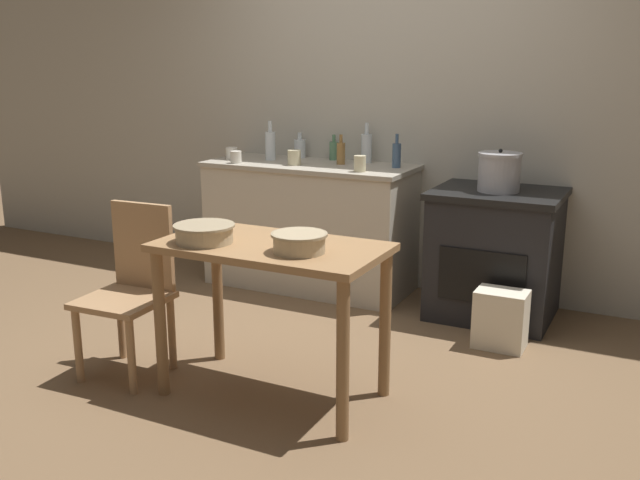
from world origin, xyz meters
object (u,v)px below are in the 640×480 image
(cup_end_right, at_px, (236,157))
(mixing_bowl_small, at_px, (299,242))
(bottle_far_left, at_px, (341,153))
(cup_right, at_px, (294,158))
(bottle_mid_left, at_px, (300,148))
(bottle_center, at_px, (397,155))
(mixing_bowl_large, at_px, (204,232))
(bottle_left, at_px, (366,147))
(cup_mid_right, at_px, (360,164))
(stove, at_px, (495,254))
(chair, at_px, (132,286))
(bottle_center_right, at_px, (270,145))
(stock_pot, at_px, (499,172))
(bottle_center_left, at_px, (334,150))
(flour_sack, at_px, (501,319))
(work_table, at_px, (272,271))
(cup_far_right, at_px, (232,153))

(cup_end_right, bearing_deg, mixing_bowl_small, -48.60)
(bottle_far_left, bearing_deg, cup_right, -147.44)
(bottle_mid_left, xyz_separation_m, bottle_center, (0.80, -0.14, 0.02))
(mixing_bowl_large, height_order, bottle_left, bottle_left)
(mixing_bowl_small, xyz_separation_m, cup_end_right, (-1.29, 1.46, 0.12))
(cup_mid_right, bearing_deg, cup_end_right, -178.05)
(cup_right, bearing_deg, bottle_far_left, 32.56)
(stove, relative_size, chair, 0.92)
(stove, height_order, bottle_mid_left, bottle_mid_left)
(chair, height_order, bottle_center_right, bottle_center_right)
(mixing_bowl_large, xyz_separation_m, bottle_center, (0.26, 1.81, 0.16))
(bottle_far_left, relative_size, bottle_center, 0.91)
(stock_pot, relative_size, cup_end_right, 3.15)
(bottle_center_left, bearing_deg, flour_sack, -28.22)
(cup_mid_right, xyz_separation_m, cup_right, (-0.52, 0.07, -0.00))
(bottle_far_left, bearing_deg, stock_pot, -5.81)
(mixing_bowl_small, xyz_separation_m, bottle_center, (-0.22, 1.76, 0.16))
(bottle_left, height_order, bottle_center_right, bottle_center_right)
(stock_pot, distance_m, bottle_center_right, 1.66)
(work_table, distance_m, stock_pot, 1.72)
(bottle_mid_left, bearing_deg, stock_pot, -10.47)
(stock_pot, relative_size, cup_far_right, 3.10)
(work_table, relative_size, bottle_center, 4.73)
(bottle_center_left, bearing_deg, cup_end_right, -139.84)
(bottle_far_left, bearing_deg, bottle_center_right, -177.01)
(bottle_left, distance_m, bottle_center_left, 0.27)
(work_table, bearing_deg, stove, 66.85)
(bottle_left, relative_size, cup_mid_right, 2.67)
(stove, height_order, bottle_center_right, bottle_center_right)
(cup_right, distance_m, cup_end_right, 0.42)
(bottle_far_left, relative_size, cup_right, 2.01)
(bottle_center_right, bearing_deg, cup_end_right, -118.21)
(mixing_bowl_large, xyz_separation_m, cup_end_right, (-0.81, 1.51, 0.12))
(cup_mid_right, bearing_deg, cup_right, 172.21)
(stock_pot, height_order, bottle_center_left, same)
(bottle_center_right, bearing_deg, bottle_center, 3.37)
(mixing_bowl_small, distance_m, bottle_far_left, 1.85)
(stove, xyz_separation_m, bottle_far_left, (-1.11, 0.08, 0.56))
(bottle_left, bearing_deg, bottle_center_right, -164.60)
(flour_sack, bearing_deg, bottle_mid_left, 156.03)
(mixing_bowl_large, bearing_deg, work_table, 22.07)
(mixing_bowl_small, distance_m, bottle_mid_left, 2.17)
(cup_mid_right, bearing_deg, bottle_center_right, 164.82)
(stove, bearing_deg, mixing_bowl_large, -119.60)
(cup_mid_right, distance_m, cup_end_right, 0.92)
(bottle_center_right, xyz_separation_m, cup_end_right, (-0.13, -0.25, -0.07))
(flour_sack, relative_size, cup_right, 3.27)
(stove, height_order, bottle_left, bottle_left)
(mixing_bowl_large, height_order, bottle_center_right, bottle_center_right)
(bottle_far_left, xyz_separation_m, cup_far_right, (-0.81, -0.12, -0.04))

